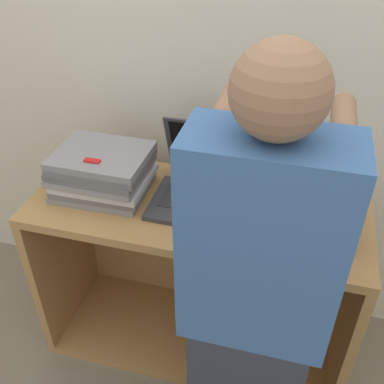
# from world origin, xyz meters

# --- Properties ---
(ground_plane) EXTENTS (12.00, 12.00, 0.00)m
(ground_plane) POSITION_xyz_m (0.00, 0.00, 0.00)
(ground_plane) COLOR #756B5B
(wall_back) EXTENTS (8.00, 0.05, 2.40)m
(wall_back) POSITION_xyz_m (0.00, 0.63, 1.20)
(wall_back) COLOR beige
(wall_back) RESTS_ON ground_plane
(cart) EXTENTS (1.29, 0.52, 0.80)m
(cart) POSITION_xyz_m (0.00, 0.33, 0.40)
(cart) COLOR #A87A47
(cart) RESTS_ON ground_plane
(laptop_open) EXTENTS (0.35, 0.37, 0.28)m
(laptop_open) POSITION_xyz_m (0.00, 0.32, 0.85)
(laptop_open) COLOR #333338
(laptop_open) RESTS_ON cart
(laptop_stack_left) EXTENTS (0.37, 0.29, 0.18)m
(laptop_stack_left) POSITION_xyz_m (-0.38, 0.26, 0.88)
(laptop_stack_left) COLOR gray
(laptop_stack_left) RESTS_ON cart
(laptop_stack_right) EXTENTS (0.37, 0.29, 0.10)m
(laptop_stack_right) POSITION_xyz_m (0.38, 0.26, 0.85)
(laptop_stack_right) COLOR #B7B7BC
(laptop_stack_right) RESTS_ON cart
(person) EXTENTS (0.40, 0.52, 1.59)m
(person) POSITION_xyz_m (0.28, -0.19, 0.79)
(person) COLOR #2D3342
(person) RESTS_ON ground_plane
(inventory_tag) EXTENTS (0.06, 0.02, 0.01)m
(inventory_tag) POSITION_xyz_m (-0.38, 0.19, 0.98)
(inventory_tag) COLOR red
(inventory_tag) RESTS_ON laptop_stack_left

